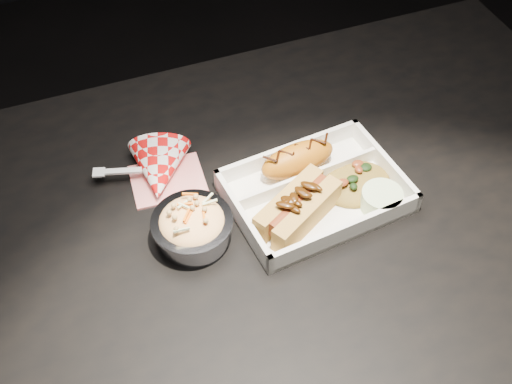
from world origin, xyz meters
TOP-DOWN VIEW (x-y plane):
  - dining_table at (0.00, 0.00)m, footprint 1.20×0.80m
  - food_tray at (0.07, 0.03)m, footprint 0.27×0.20m
  - fried_pastry at (0.06, 0.08)m, footprint 0.13×0.06m
  - hotdog at (0.02, -0.01)m, footprint 0.15×0.12m
  - fried_rice_mound at (0.13, 0.02)m, footprint 0.12×0.10m
  - cupcake_liner at (0.15, -0.03)m, footprint 0.06×0.06m
  - foil_coleslaw_cup at (-0.13, 0.02)m, footprint 0.11×0.11m
  - napkin_fork at (-0.14, 0.15)m, footprint 0.17×0.13m

SIDE VIEW (x-z plane):
  - dining_table at x=0.00m, z-range 0.28..1.03m
  - food_tray at x=0.07m, z-range 0.74..0.78m
  - napkin_fork at x=-0.14m, z-range 0.72..0.82m
  - cupcake_liner at x=0.15m, z-range 0.76..0.79m
  - fried_rice_mound at x=0.13m, z-range 0.76..0.79m
  - foil_coleslaw_cup at x=-0.13m, z-range 0.75..0.82m
  - hotdog at x=0.02m, z-range 0.75..0.81m
  - fried_pastry at x=0.06m, z-range 0.76..0.81m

